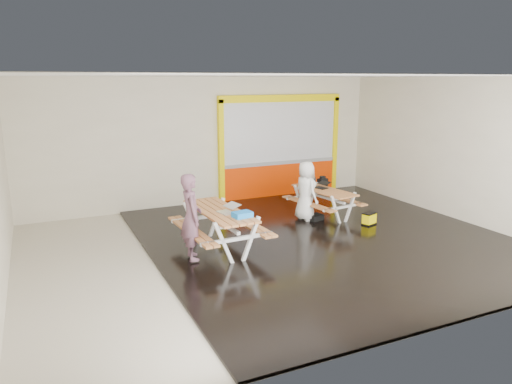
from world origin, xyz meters
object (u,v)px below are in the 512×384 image
toolbox (308,181)px  backpack (322,184)px  dark_case (315,217)px  laptop_right (322,186)px  picnic_table_right (324,196)px  person_right (306,191)px  picnic_table_left (220,220)px  fluke_bag (369,219)px  person_left (191,217)px  laptop_left (228,210)px  blue_pouch (242,214)px

toolbox → backpack: 0.52m
dark_case → laptop_right: bearing=43.3°
picnic_table_right → person_right: 0.61m
picnic_table_left → fluke_bag: bearing=0.8°
person_left → toolbox: size_ratio=4.10×
laptop_right → fluke_bag: laptop_right is taller
picnic_table_left → person_left: size_ratio=1.36×
person_right → backpack: size_ratio=3.40×
backpack → fluke_bag: bearing=-86.1°
person_right → laptop_right: person_right is taller
dark_case → fluke_bag: 1.30m
picnic_table_right → toolbox: 0.76m
person_left → fluke_bag: bearing=-78.8°
person_left → laptop_left: person_left is taller
fluke_bag → person_left: bearing=-174.7°
dark_case → person_left: bearing=-160.1°
person_left → fluke_bag: size_ratio=4.23×
person_right → blue_pouch: size_ratio=4.09×
picnic_table_left → laptop_left: laptop_left is taller
picnic_table_left → picnic_table_right: 3.44m
blue_pouch → toolbox: blue_pouch is taller
picnic_table_right → person_left: size_ratio=1.21×
picnic_table_left → laptop_left: (0.09, -0.24, 0.26)m
laptop_right → toolbox: (-0.09, 0.54, 0.04)m
person_right → fluke_bag: size_ratio=3.72×
person_left → laptop_right: 4.33m
picnic_table_left → laptop_right: size_ratio=5.19×
blue_pouch → dark_case: blue_pouch is taller
picnic_table_right → person_right: (-0.57, -0.08, 0.21)m
laptop_right → backpack: size_ratio=1.01×
person_left → picnic_table_left: bearing=-56.7°
picnic_table_left → person_right: size_ratio=1.55×
person_right → toolbox: person_right is taller
picnic_table_right → dark_case: picnic_table_right is taller
laptop_right → dark_case: (-0.43, -0.40, -0.67)m
person_right → dark_case: bearing=-133.9°
laptop_right → toolbox: bearing=99.1°
picnic_table_right → laptop_left: size_ratio=4.48×
picnic_table_right → laptop_right: bearing=73.9°
laptop_right → backpack: (0.41, 0.61, -0.11)m
laptop_left → dark_case: 3.11m
picnic_table_left → laptop_left: bearing=-68.9°
blue_pouch → picnic_table_left: bearing=108.1°
person_left → dark_case: size_ratio=4.60×
person_left → dark_case: person_left is taller
fluke_bag → toolbox: bearing=109.0°
toolbox → backpack: bearing=8.0°
laptop_right → toolbox: size_ratio=1.07×
fluke_bag → person_right: bearing=138.6°
picnic_table_right → person_left: 4.23m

